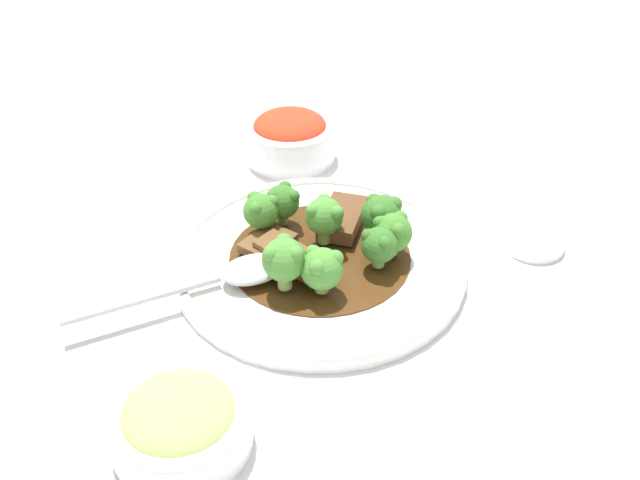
{
  "coord_description": "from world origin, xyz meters",
  "views": [
    {
      "loc": [
        0.28,
        0.5,
        0.45
      ],
      "look_at": [
        0.0,
        0.0,
        0.03
      ],
      "focal_mm": 42.0,
      "sensor_mm": 36.0,
      "label": 1
    }
  ],
  "objects_px": {
    "beef_strip_2": "(342,218)",
    "broccoli_floret_2": "(392,232)",
    "broccoli_floret_1": "(322,268)",
    "broccoli_floret_5": "(379,244)",
    "serving_spoon": "(234,272)",
    "broccoli_floret_0": "(282,201)",
    "broccoli_floret_3": "(324,216)",
    "sauce_dish": "(534,241)",
    "broccoli_floret_7": "(381,214)",
    "main_plate": "(320,260)",
    "side_bowl_kimchi": "(290,136)",
    "broccoli_floret_6": "(284,259)",
    "beef_strip_0": "(291,257)",
    "beef_strip_1": "(268,243)",
    "side_bowl_appetizer": "(180,422)",
    "broccoli_floret_4": "(261,210)"
  },
  "relations": [
    {
      "from": "beef_strip_2",
      "to": "broccoli_floret_2",
      "type": "distance_m",
      "value": 0.07
    },
    {
      "from": "beef_strip_2",
      "to": "broccoli_floret_1",
      "type": "relative_size",
      "value": 1.72
    },
    {
      "from": "broccoli_floret_5",
      "to": "serving_spoon",
      "type": "distance_m",
      "value": 0.14
    },
    {
      "from": "broccoli_floret_0",
      "to": "broccoli_floret_3",
      "type": "xyz_separation_m",
      "value": [
        -0.02,
        0.05,
        0.01
      ]
    },
    {
      "from": "broccoli_floret_2",
      "to": "sauce_dish",
      "type": "relative_size",
      "value": 0.7
    },
    {
      "from": "broccoli_floret_1",
      "to": "broccoli_floret_7",
      "type": "distance_m",
      "value": 0.1
    },
    {
      "from": "main_plate",
      "to": "side_bowl_kimchi",
      "type": "xyz_separation_m",
      "value": [
        -0.07,
        -0.2,
        0.02
      ]
    },
    {
      "from": "main_plate",
      "to": "broccoli_floret_6",
      "type": "relative_size",
      "value": 5.55
    },
    {
      "from": "main_plate",
      "to": "broccoli_floret_0",
      "type": "height_order",
      "value": "broccoli_floret_0"
    },
    {
      "from": "beef_strip_0",
      "to": "serving_spoon",
      "type": "relative_size",
      "value": 0.38
    },
    {
      "from": "serving_spoon",
      "to": "broccoli_floret_7",
      "type": "bearing_deg",
      "value": 173.7
    },
    {
      "from": "main_plate",
      "to": "broccoli_floret_2",
      "type": "relative_size",
      "value": 6.59
    },
    {
      "from": "beef_strip_1",
      "to": "side_bowl_kimchi",
      "type": "distance_m",
      "value": 0.2
    },
    {
      "from": "beef_strip_0",
      "to": "side_bowl_kimchi",
      "type": "relative_size",
      "value": 0.72
    },
    {
      "from": "broccoli_floret_0",
      "to": "side_bowl_appetizer",
      "type": "xyz_separation_m",
      "value": [
        0.18,
        0.19,
        -0.02
      ]
    },
    {
      "from": "main_plate",
      "to": "beef_strip_1",
      "type": "height_order",
      "value": "beef_strip_1"
    },
    {
      "from": "broccoli_floret_4",
      "to": "broccoli_floret_5",
      "type": "bearing_deg",
      "value": 124.43
    },
    {
      "from": "side_bowl_appetizer",
      "to": "sauce_dish",
      "type": "distance_m",
      "value": 0.4
    },
    {
      "from": "beef_strip_1",
      "to": "beef_strip_0",
      "type": "bearing_deg",
      "value": 102.55
    },
    {
      "from": "side_bowl_kimchi",
      "to": "sauce_dish",
      "type": "height_order",
      "value": "side_bowl_kimchi"
    },
    {
      "from": "beef_strip_2",
      "to": "serving_spoon",
      "type": "distance_m",
      "value": 0.13
    },
    {
      "from": "beef_strip_0",
      "to": "broccoli_floret_0",
      "type": "xyz_separation_m",
      "value": [
        -0.02,
        -0.06,
        0.02
      ]
    },
    {
      "from": "beef_strip_2",
      "to": "broccoli_floret_4",
      "type": "bearing_deg",
      "value": -21.6
    },
    {
      "from": "main_plate",
      "to": "side_bowl_appetizer",
      "type": "distance_m",
      "value": 0.23
    },
    {
      "from": "broccoli_floret_0",
      "to": "sauce_dish",
      "type": "relative_size",
      "value": 0.68
    },
    {
      "from": "serving_spoon",
      "to": "side_bowl_kimchi",
      "type": "distance_m",
      "value": 0.25
    },
    {
      "from": "broccoli_floret_5",
      "to": "side_bowl_appetizer",
      "type": "height_order",
      "value": "broccoli_floret_5"
    },
    {
      "from": "beef_strip_1",
      "to": "broccoli_floret_1",
      "type": "height_order",
      "value": "broccoli_floret_1"
    },
    {
      "from": "broccoli_floret_4",
      "to": "broccoli_floret_7",
      "type": "xyz_separation_m",
      "value": [
        -0.09,
        0.07,
        0.01
      ]
    },
    {
      "from": "broccoli_floret_3",
      "to": "main_plate",
      "type": "bearing_deg",
      "value": 48.16
    },
    {
      "from": "broccoli_floret_3",
      "to": "broccoli_floret_5",
      "type": "distance_m",
      "value": 0.06
    },
    {
      "from": "beef_strip_0",
      "to": "sauce_dish",
      "type": "distance_m",
      "value": 0.25
    },
    {
      "from": "beef_strip_2",
      "to": "broccoli_floret_0",
      "type": "height_order",
      "value": "broccoli_floret_0"
    },
    {
      "from": "broccoli_floret_1",
      "to": "broccoli_floret_2",
      "type": "relative_size",
      "value": 1.02
    },
    {
      "from": "beef_strip_0",
      "to": "broccoli_floret_2",
      "type": "bearing_deg",
      "value": 160.22
    },
    {
      "from": "broccoli_floret_6",
      "to": "broccoli_floret_7",
      "type": "relative_size",
      "value": 1.04
    },
    {
      "from": "broccoli_floret_6",
      "to": "broccoli_floret_5",
      "type": "bearing_deg",
      "value": 170.94
    },
    {
      "from": "broccoli_floret_5",
      "to": "serving_spoon",
      "type": "bearing_deg",
      "value": -21.62
    },
    {
      "from": "main_plate",
      "to": "side_bowl_appetizer",
      "type": "bearing_deg",
      "value": 34.76
    },
    {
      "from": "main_plate",
      "to": "beef_strip_1",
      "type": "relative_size",
      "value": 4.71
    },
    {
      "from": "side_bowl_kimchi",
      "to": "broccoli_floret_4",
      "type": "bearing_deg",
      "value": 53.55
    },
    {
      "from": "broccoli_floret_3",
      "to": "side_bowl_appetizer",
      "type": "bearing_deg",
      "value": 35.73
    },
    {
      "from": "broccoli_floret_0",
      "to": "broccoli_floret_4",
      "type": "xyz_separation_m",
      "value": [
        0.02,
        0.0,
        -0.0
      ]
    },
    {
      "from": "broccoli_floret_1",
      "to": "side_bowl_appetizer",
      "type": "bearing_deg",
      "value": 26.76
    },
    {
      "from": "beef_strip_1",
      "to": "side_bowl_appetizer",
      "type": "bearing_deg",
      "value": 47.43
    },
    {
      "from": "beef_strip_1",
      "to": "side_bowl_appetizer",
      "type": "distance_m",
      "value": 0.22
    },
    {
      "from": "side_bowl_kimchi",
      "to": "beef_strip_1",
      "type": "bearing_deg",
      "value": 56.6
    },
    {
      "from": "beef_strip_0",
      "to": "broccoli_floret_7",
      "type": "distance_m",
      "value": 0.1
    },
    {
      "from": "broccoli_floret_0",
      "to": "side_bowl_appetizer",
      "type": "relative_size",
      "value": 0.4
    },
    {
      "from": "broccoli_floret_4",
      "to": "side_bowl_appetizer",
      "type": "distance_m",
      "value": 0.25
    }
  ]
}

